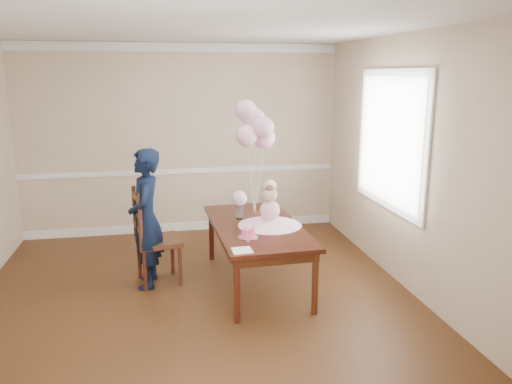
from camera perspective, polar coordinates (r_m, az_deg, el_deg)
name	(u,v)px	position (r m, az deg, el deg)	size (l,w,h in m)	color
floor	(199,304)	(5.21, -6.57, -12.64)	(4.50, 5.00, 0.00)	#351D0D
ceiling	(191,25)	(4.70, -7.49, 18.43)	(4.50, 5.00, 0.02)	silver
wall_back	(182,140)	(7.24, -8.49, 5.88)	(4.50, 0.02, 2.70)	tan
wall_front	(235,276)	(2.38, -2.45, -9.52)	(4.50, 0.02, 2.70)	tan
wall_right	(413,166)	(5.41, 17.50, 2.90)	(0.02, 5.00, 2.70)	tan
chair_rail_trim	(183,171)	(7.30, -8.36, 2.36)	(4.50, 0.02, 0.07)	white
crown_molding	(179,47)	(7.18, -8.85, 16.04)	(4.50, 0.02, 0.12)	white
baseboard_trim	(185,227)	(7.51, -8.15, -3.94)	(4.50, 0.02, 0.12)	white
window_frame	(390,140)	(5.81, 15.12, 5.73)	(0.02, 1.66, 1.56)	white
window_blinds	(389,140)	(5.81, 14.95, 5.73)	(0.01, 1.50, 1.40)	white
dining_table_top	(257,227)	(5.42, 0.07, -3.97)	(0.91, 1.82, 0.05)	black
table_apron	(257,233)	(5.45, 0.07, -4.66)	(0.82, 1.73, 0.09)	black
table_leg_fl	(237,291)	(4.71, -2.19, -11.22)	(0.06, 0.06, 0.64)	black
table_leg_fr	(315,283)	(4.89, 6.77, -10.31)	(0.06, 0.06, 0.64)	black
table_leg_bl	(211,235)	(6.25, -5.11, -4.95)	(0.06, 0.06, 0.64)	black
table_leg_br	(271,231)	(6.39, 1.70, -4.48)	(0.06, 0.06, 0.64)	black
baby_skirt	(270,221)	(5.39, 1.59, -3.32)	(0.69, 0.69, 0.09)	#FFBBDF
baby_torso	(270,210)	(5.36, 1.60, -2.11)	(0.22, 0.22, 0.22)	#EA94C4
baby_head	(270,195)	(5.32, 1.61, -0.32)	(0.15, 0.15, 0.15)	#CFAE8E
baby_hair	(270,190)	(5.31, 1.61, 0.25)	(0.11, 0.11, 0.11)	brown
cake_platter	(248,237)	(5.00, -0.90, -5.19)	(0.20, 0.20, 0.01)	silver
birthday_cake	(248,233)	(4.98, -0.91, -4.65)	(0.14, 0.14, 0.09)	#FF5087
cake_flower_a	(248,227)	(4.97, -0.91, -4.00)	(0.03, 0.03, 0.03)	white
cake_flower_b	(250,226)	(4.99, -0.64, -3.92)	(0.03, 0.03, 0.03)	white
rose_vase_near	(239,212)	(5.63, -1.92, -2.33)	(0.09, 0.09, 0.15)	silver
roses_near	(239,198)	(5.58, -1.93, -0.71)	(0.17, 0.17, 0.17)	beige
rose_vase_far	(270,199)	(6.20, 1.56, -0.84)	(0.09, 0.09, 0.15)	white
roses_far	(270,186)	(6.16, 1.56, 0.64)	(0.17, 0.17, 0.17)	silver
napkin	(242,250)	(4.64, -1.61, -6.69)	(0.18, 0.18, 0.01)	white
balloon_weight	(254,211)	(5.90, -0.18, -2.21)	(0.04, 0.04, 0.02)	silver
balloon_a	(247,136)	(5.71, -1.08, 6.47)	(0.25, 0.25, 0.25)	#F9B0CF
balloon_b	(263,128)	(5.69, 0.82, 7.38)	(0.25, 0.25, 0.25)	#E09EBF
balloon_c	(254,119)	(5.80, -0.21, 8.39)	(0.25, 0.25, 0.25)	#E5A2BA
balloon_d	(246,111)	(5.79, -1.14, 9.28)	(0.25, 0.25, 0.25)	#E09EBE
balloon_e	(264,138)	(5.83, 0.97, 6.17)	(0.25, 0.25, 0.25)	#FFB4D9
balloon_ribbon_a	(251,180)	(5.80, -0.62, 1.40)	(0.00, 0.00, 0.76)	silver
balloon_ribbon_b	(259,176)	(5.79, 0.31, 1.84)	(0.00, 0.00, 0.85)	white
balloon_ribbon_c	(254,171)	(5.84, -0.19, 2.39)	(0.00, 0.00, 0.95)	silver
balloon_ribbon_d	(250,167)	(5.83, -0.65, 2.82)	(0.00, 0.00, 1.04)	silver
balloon_ribbon_e	(259,181)	(5.87, 0.39, 1.31)	(0.00, 0.00, 0.72)	white
dining_chair_seat	(158,241)	(5.63, -11.10, -5.54)	(0.47, 0.47, 0.05)	#3B1E10
chair_leg_fl	(145,271)	(5.51, -12.56, -8.80)	(0.04, 0.04, 0.46)	black
chair_leg_fr	(180,266)	(5.57, -8.66, -8.36)	(0.04, 0.04, 0.46)	#37190F
chair_leg_bl	(139,259)	(5.86, -13.20, -7.46)	(0.04, 0.04, 0.46)	#35140E
chair_leg_br	(172,255)	(5.92, -9.53, -7.06)	(0.04, 0.04, 0.46)	#3A1910
chair_back_post_l	(140,221)	(5.32, -13.09, -3.27)	(0.04, 0.04, 0.59)	#3C1C10
chair_back_post_r	(135,212)	(5.69, -13.70, -2.24)	(0.04, 0.04, 0.59)	#331D0E
chair_slat_low	(138,228)	(5.54, -13.34, -4.00)	(0.03, 0.42, 0.05)	#381D0F
chair_slat_mid	(137,213)	(5.49, -13.43, -2.32)	(0.03, 0.42, 0.05)	#361B0E
chair_slat_top	(136,197)	(5.45, -13.53, -0.60)	(0.03, 0.42, 0.05)	#3B2010
woman	(146,219)	(5.49, -12.48, -2.99)	(0.55, 0.37, 1.52)	black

